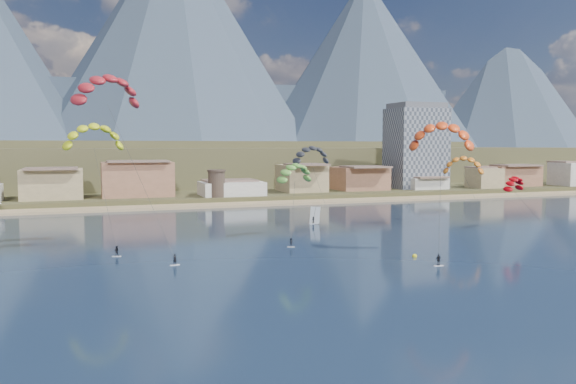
{
  "coord_description": "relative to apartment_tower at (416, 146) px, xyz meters",
  "views": [
    {
      "loc": [
        -33.54,
        -63.85,
        18.22
      ],
      "look_at": [
        0.0,
        32.0,
        10.0
      ],
      "focal_mm": 36.17,
      "sensor_mm": 36.0,
      "label": 1
    }
  ],
  "objects": [
    {
      "name": "beach",
      "position": [
        -85.0,
        -22.0,
        -17.57
      ],
      "size": [
        2200.0,
        12.0,
        0.9
      ],
      "color": "tan",
      "rests_on": "ground"
    },
    {
      "name": "distant_kite_red",
      "position": [
        -30.31,
        -89.05,
        -7.46
      ],
      "size": [
        7.79,
        6.94,
        13.46
      ],
      "color": "#262626",
      "rests_on": "ground"
    },
    {
      "name": "kitesurfer_red",
      "position": [
        -114.86,
        -91.97,
        10.04
      ],
      "size": [
        16.0,
        17.37,
        32.0
      ],
      "color": "silver",
      "rests_on": "ground"
    },
    {
      "name": "watchtower",
      "position": [
        -80.0,
        -14.0,
        -11.45
      ],
      "size": [
        5.82,
        5.82,
        8.6
      ],
      "color": "#47382D",
      "rests_on": "ground"
    },
    {
      "name": "kitesurfer_yellow",
      "position": [
        -116.98,
        -80.4,
        2.61
      ],
      "size": [
        11.75,
        17.14,
        24.74
      ],
      "color": "silver",
      "rests_on": "ground"
    },
    {
      "name": "town",
      "position": [
        -125.0,
        -6.0,
        -9.82
      ],
      "size": [
        400.0,
        24.0,
        12.0
      ],
      "color": "silver",
      "rests_on": "ground"
    },
    {
      "name": "buoy",
      "position": [
        -68.15,
        -110.5,
        -17.69
      ],
      "size": [
        0.78,
        0.78,
        0.78
      ],
      "color": "yellow",
      "rests_on": "ground"
    },
    {
      "name": "distant_kite_dark",
      "position": [
        -68.97,
        -66.57,
        -1.19
      ],
      "size": [
        9.89,
        6.46,
        19.66
      ],
      "color": "#262626",
      "rests_on": "ground"
    },
    {
      "name": "ground",
      "position": [
        -85.0,
        -128.0,
        -17.82
      ],
      "size": [
        2400.0,
        2400.0,
        0.0
      ],
      "primitive_type": "plane",
      "color": "black",
      "rests_on": "ground"
    },
    {
      "name": "kitesurfer_orange",
      "position": [
        -61.31,
        -107.25,
        2.61
      ],
      "size": [
        14.02,
        16.08,
        24.44
      ],
      "color": "silver",
      "rests_on": "ground"
    },
    {
      "name": "apartment_tower",
      "position": [
        0.0,
        0.0,
        0.0
      ],
      "size": [
        20.0,
        16.0,
        32.0
      ],
      "color": "gray",
      "rests_on": "ground"
    },
    {
      "name": "kitesurfer_green",
      "position": [
        -79.65,
        -84.76,
        -4.57
      ],
      "size": [
        9.83,
        14.37,
        17.07
      ],
      "color": "silver",
      "rests_on": "ground"
    },
    {
      "name": "foothills",
      "position": [
        -62.61,
        104.47,
        -8.74
      ],
      "size": [
        940.0,
        210.0,
        18.0
      ],
      "color": "brown",
      "rests_on": "ground"
    },
    {
      "name": "land",
      "position": [
        -85.0,
        432.0,
        -17.82
      ],
      "size": [
        2200.0,
        900.0,
        4.0
      ],
      "color": "brown",
      "rests_on": "ground"
    },
    {
      "name": "mountain_ridge",
      "position": [
        -99.6,
        695.65,
        132.49
      ],
      "size": [
        2060.0,
        480.0,
        400.0
      ],
      "color": "#293344",
      "rests_on": "ground"
    },
    {
      "name": "windsurfer",
      "position": [
        -68.8,
        -68.0,
        -16.56
      ],
      "size": [
        2.3,
        2.53,
        3.96
      ],
      "color": "silver",
      "rests_on": "ground"
    },
    {
      "name": "distant_kite_orange",
      "position": [
        -33.41,
        -75.26,
        -3.65
      ],
      "size": [
        10.11,
        9.07,
        17.51
      ],
      "color": "#262626",
      "rests_on": "ground"
    }
  ]
}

